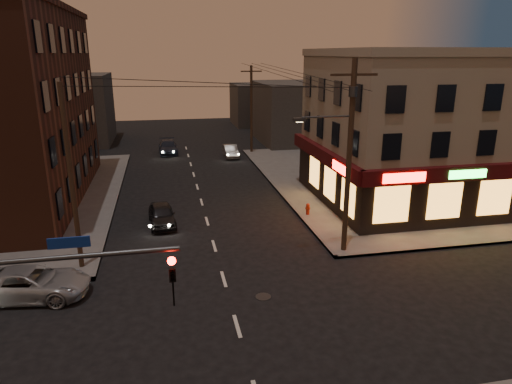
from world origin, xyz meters
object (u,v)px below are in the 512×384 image
object	(u,v)px
sedan_near	(162,215)
sedan_far	(168,147)
suv_cross	(30,283)
sedan_mid	(230,151)
fire_hydrant	(308,208)

from	to	relation	value
sedan_near	sedan_far	size ratio (longest dim) A/B	0.82
suv_cross	sedan_mid	size ratio (longest dim) A/B	1.32
sedan_near	fire_hydrant	distance (m)	9.44
suv_cross	sedan_mid	distance (m)	29.39
sedan_near	sedan_mid	size ratio (longest dim) A/B	1.02
sedan_near	sedan_far	bearing A→B (deg)	83.40
sedan_near	sedan_mid	bearing A→B (deg)	64.50
sedan_far	fire_hydrant	size ratio (longest dim) A/B	6.13
sedan_near	sedan_mid	xyz separation A→B (m)	(7.10, 18.49, -0.03)
sedan_near	suv_cross	bearing A→B (deg)	-130.07
sedan_far	fire_hydrant	world-z (taller)	sedan_far
sedan_mid	fire_hydrant	xyz separation A→B (m)	(2.33, -18.90, -0.05)
sedan_near	fire_hydrant	size ratio (longest dim) A/B	5.00
sedan_near	sedan_mid	world-z (taller)	sedan_near
sedan_near	sedan_far	world-z (taller)	sedan_far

